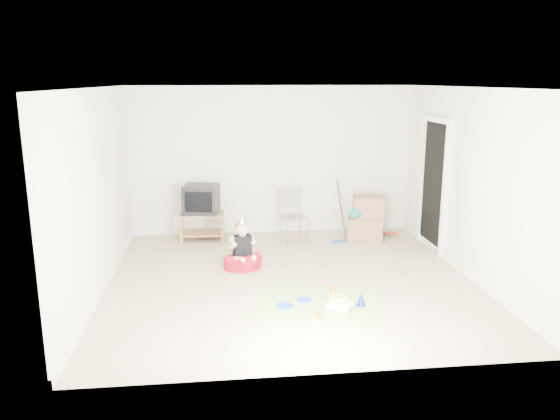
{
  "coord_description": "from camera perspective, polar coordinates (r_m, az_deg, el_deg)",
  "views": [
    {
      "loc": [
        -0.94,
        -7.05,
        2.7
      ],
      "look_at": [
        -0.1,
        0.4,
        0.9
      ],
      "focal_mm": 35.0,
      "sensor_mm": 36.0,
      "label": 1
    }
  ],
  "objects": [
    {
      "name": "book_pile",
      "position": [
        9.87,
        11.47,
        -2.5
      ],
      "size": [
        0.26,
        0.29,
        0.05
      ],
      "color": "#236A46",
      "rests_on": "ground"
    },
    {
      "name": "tv_stand",
      "position": [
        9.48,
        -8.13,
        -1.44
      ],
      "size": [
        0.76,
        0.49,
        0.47
      ],
      "color": "olive",
      "rests_on": "ground"
    },
    {
      "name": "crt_tv",
      "position": [
        9.38,
        -8.22,
        1.14
      ],
      "size": [
        0.65,
        0.57,
        0.49
      ],
      "primitive_type": "cube",
      "rotation": [
        0.0,
        0.0,
        -0.19
      ],
      "color": "black",
      "rests_on": "tv_stand"
    },
    {
      "name": "blue_party_hat",
      "position": [
        6.81,
        8.48,
        -9.18
      ],
      "size": [
        0.12,
        0.12,
        0.17
      ],
      "primitive_type": "cone",
      "rotation": [
        0.0,
        0.0,
        0.0
      ],
      "color": "#182BA9",
      "rests_on": "party_mat"
    },
    {
      "name": "blue_plate_far",
      "position": [
        6.75,
        0.5,
        -9.98
      ],
      "size": [
        0.29,
        0.29,
        0.01
      ],
      "primitive_type": "cylinder",
      "rotation": [
        0.0,
        0.0,
        -0.44
      ],
      "color": "blue",
      "rests_on": "party_mat"
    },
    {
      "name": "party_mat",
      "position": [
        6.87,
        4.03,
        -9.65
      ],
      "size": [
        1.73,
        1.42,
        0.01
      ],
      "primitive_type": "cube",
      "rotation": [
        0.0,
        0.0,
        -0.23
      ],
      "color": "#E02F6D",
      "rests_on": "ground"
    },
    {
      "name": "blue_plate_near",
      "position": [
        6.93,
        2.52,
        -9.37
      ],
      "size": [
        0.27,
        0.27,
        0.01
      ],
      "primitive_type": "cylinder",
      "rotation": [
        0.0,
        0.0,
        -0.57
      ],
      "color": "blue",
      "rests_on": "party_mat"
    },
    {
      "name": "cardboard_boxes",
      "position": [
        9.52,
        8.94,
        -0.91
      ],
      "size": [
        0.68,
        0.57,
        0.75
      ],
      "color": "#9F6E4D",
      "rests_on": "ground"
    },
    {
      "name": "orange_cup_near",
      "position": [
        7.2,
        5.58,
        -8.2
      ],
      "size": [
        0.08,
        0.08,
        0.08
      ],
      "primitive_type": "cylinder",
      "rotation": [
        0.0,
        0.0,
        0.14
      ],
      "color": "orange",
      "rests_on": "party_mat"
    },
    {
      "name": "seated_woman",
      "position": [
        8.03,
        -3.93,
        -4.85
      ],
      "size": [
        0.7,
        0.7,
        0.81
      ],
      "color": "#B4101F",
      "rests_on": "ground"
    },
    {
      "name": "floor_mop",
      "position": [
        9.28,
        6.23,
        -1.82
      ],
      "size": [
        0.28,
        0.34,
        1.05
      ],
      "color": "#214BA8",
      "rests_on": "ground"
    },
    {
      "name": "birthday_cake",
      "position": [
        6.7,
        6.27,
        -9.97
      ],
      "size": [
        0.37,
        0.35,
        0.14
      ],
      "color": "white",
      "rests_on": "party_mat"
    },
    {
      "name": "folding_chair",
      "position": [
        9.15,
        1.47,
        -0.82
      ],
      "size": [
        0.48,
        0.47,
        0.9
      ],
      "color": "gray",
      "rests_on": "ground"
    },
    {
      "name": "orange_cup_far",
      "position": [
        6.46,
        4.01,
        -10.83
      ],
      "size": [
        0.07,
        0.07,
        0.08
      ],
      "primitive_type": "cylinder",
      "rotation": [
        0.0,
        0.0,
        -0.06
      ],
      "color": "orange",
      "rests_on": "party_mat"
    },
    {
      "name": "doorway_recess",
      "position": [
        9.09,
        15.8,
        2.36
      ],
      "size": [
        0.02,
        0.9,
        2.05
      ],
      "primitive_type": "cube",
      "color": "black",
      "rests_on": "ground"
    },
    {
      "name": "ground",
      "position": [
        7.61,
        1.09,
        -7.29
      ],
      "size": [
        5.0,
        5.0,
        0.0
      ],
      "primitive_type": "plane",
      "color": "#C0AD89",
      "rests_on": "ground"
    }
  ]
}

